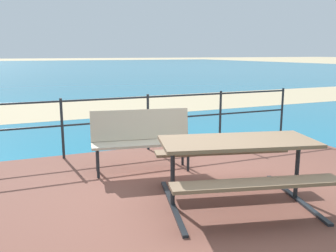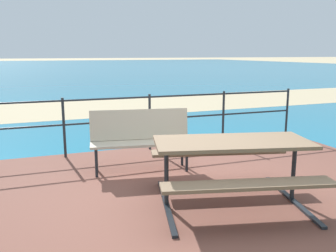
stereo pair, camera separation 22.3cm
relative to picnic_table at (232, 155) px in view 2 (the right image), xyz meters
name	(u,v)px [view 2 (the right image)]	position (x,y,z in m)	size (l,w,h in m)	color
ground_plane	(210,203)	(-0.15, 0.21, -0.64)	(240.00, 240.00, 0.00)	tan
patio_paving	(210,201)	(-0.15, 0.21, -0.61)	(6.40, 5.20, 0.06)	brown
sea_water	(51,69)	(-0.15, 40.21, -0.63)	(90.00, 90.00, 0.01)	teal
beach_strip	(96,107)	(-0.15, 8.58, -0.63)	(54.00, 4.31, 0.01)	tan
picnic_table	(232,155)	(0.00, 0.00, 0.00)	(2.02, 1.83, 0.75)	#7A6047
park_bench	(140,135)	(-0.62, 1.57, -0.05)	(1.50, 0.65, 0.89)	#BCAD93
railing_fence	(150,114)	(-0.15, 2.62, 0.06)	(5.94, 0.04, 0.99)	#1E2328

